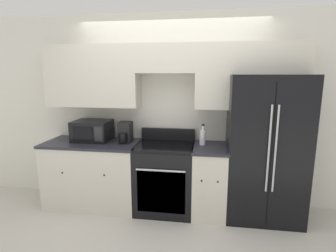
{
  "coord_description": "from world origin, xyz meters",
  "views": [
    {
      "loc": [
        0.49,
        -2.93,
        1.79
      ],
      "look_at": [
        0.0,
        0.31,
        1.15
      ],
      "focal_mm": 28.0,
      "sensor_mm": 36.0,
      "label": 1
    }
  ],
  "objects_px": {
    "oven_range": "(165,177)",
    "bottle": "(203,137)",
    "refrigerator": "(264,147)",
    "microwave": "(92,131)"
  },
  "relations": [
    {
      "from": "oven_range",
      "to": "bottle",
      "type": "bearing_deg",
      "value": 8.91
    },
    {
      "from": "refrigerator",
      "to": "bottle",
      "type": "bearing_deg",
      "value": 179.38
    },
    {
      "from": "refrigerator",
      "to": "bottle",
      "type": "relative_size",
      "value": 6.58
    },
    {
      "from": "oven_range",
      "to": "microwave",
      "type": "distance_m",
      "value": 1.18
    },
    {
      "from": "oven_range",
      "to": "refrigerator",
      "type": "height_order",
      "value": "refrigerator"
    },
    {
      "from": "microwave",
      "to": "bottle",
      "type": "height_order",
      "value": "microwave"
    },
    {
      "from": "microwave",
      "to": "oven_range",
      "type": "bearing_deg",
      "value": -4.86
    },
    {
      "from": "oven_range",
      "to": "bottle",
      "type": "distance_m",
      "value": 0.74
    },
    {
      "from": "microwave",
      "to": "bottle",
      "type": "bearing_deg",
      "value": -0.43
    },
    {
      "from": "microwave",
      "to": "bottle",
      "type": "relative_size",
      "value": 1.8
    }
  ]
}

